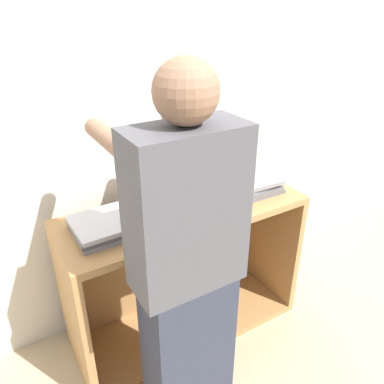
% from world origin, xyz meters
% --- Properties ---
extents(ground_plane, '(12.00, 12.00, 0.00)m').
position_xyz_m(ground_plane, '(0.00, 0.00, 0.00)').
color(ground_plane, tan).
extents(wall_back, '(8.00, 0.05, 2.40)m').
position_xyz_m(wall_back, '(0.00, 0.57, 1.20)').
color(wall_back, beige).
rests_on(wall_back, ground_plane).
extents(cart, '(1.23, 0.46, 0.77)m').
position_xyz_m(cart, '(0.00, 0.30, 0.38)').
color(cart, '#A87A47').
rests_on(cart, ground_plane).
extents(laptop_open, '(0.34, 0.30, 0.27)m').
position_xyz_m(laptop_open, '(0.00, 0.28, 0.82)').
color(laptop_open, '#B7B7BC').
rests_on(laptop_open, cart).
extents(laptop_stack_left, '(0.34, 0.27, 0.06)m').
position_xyz_m(laptop_stack_left, '(-0.37, 0.23, 0.80)').
color(laptop_stack_left, gray).
rests_on(laptop_stack_left, cart).
extents(laptop_stack_right, '(0.36, 0.28, 0.08)m').
position_xyz_m(laptop_stack_right, '(0.36, 0.23, 0.81)').
color(laptop_stack_right, slate).
rests_on(laptop_stack_right, cart).
extents(person, '(0.40, 0.52, 1.54)m').
position_xyz_m(person, '(-0.24, -0.20, 0.77)').
color(person, '#2D3342').
rests_on(person, ground_plane).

